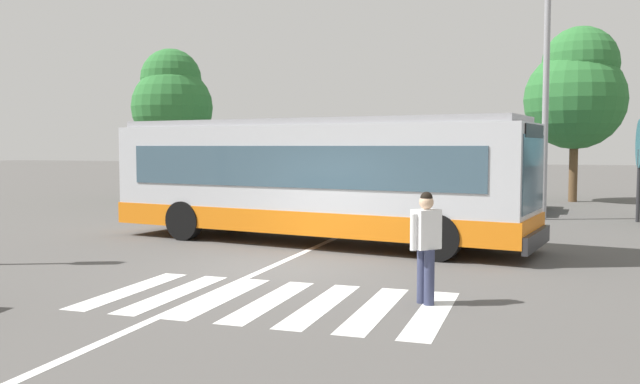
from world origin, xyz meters
TOP-DOWN VIEW (x-y plane):
  - ground_plane at (0.00, 0.00)m, footprint 160.00×160.00m
  - city_transit_bus at (-0.47, 3.58)m, footprint 11.03×4.34m
  - pedestrian_crossing_street at (3.22, -2.07)m, footprint 0.46×0.47m
  - parked_car_teal at (-4.37, 14.06)m, footprint 1.92×4.52m
  - parked_car_white at (-1.65, 13.54)m, footprint 1.91×4.52m
  - parked_car_charcoal at (0.97, 13.34)m, footprint 1.90×4.51m
  - parked_car_blue at (3.96, 13.51)m, footprint 2.13×4.62m
  - twin_arm_street_lamp at (4.95, 10.90)m, footprint 4.42×0.32m
  - background_tree_left at (-10.81, 14.26)m, footprint 3.58×3.58m
  - background_tree_right at (6.23, 18.76)m, footprint 4.27×4.27m
  - crosswalk_painted_stripes at (0.90, -2.65)m, footprint 5.48×2.96m
  - lane_center_line at (-0.22, 2.00)m, footprint 0.16×24.00m

SIDE VIEW (x-z plane):
  - ground_plane at x=0.00m, z-range 0.00..0.00m
  - lane_center_line at x=-0.22m, z-range 0.00..0.01m
  - crosswalk_painted_stripes at x=0.90m, z-range 0.00..0.01m
  - parked_car_teal at x=-4.37m, z-range 0.09..1.44m
  - parked_car_white at x=-1.65m, z-range 0.09..1.44m
  - parked_car_charcoal at x=0.97m, z-range 0.09..1.44m
  - parked_car_blue at x=3.96m, z-range 0.09..1.44m
  - pedestrian_crossing_street at x=3.22m, z-range 0.11..1.83m
  - city_transit_bus at x=-0.47m, z-range 0.06..3.12m
  - background_tree_left at x=-10.81m, z-range 1.12..7.85m
  - background_tree_right at x=6.23m, z-range 1.09..8.59m
  - twin_arm_street_lamp at x=4.95m, z-range 1.08..11.49m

